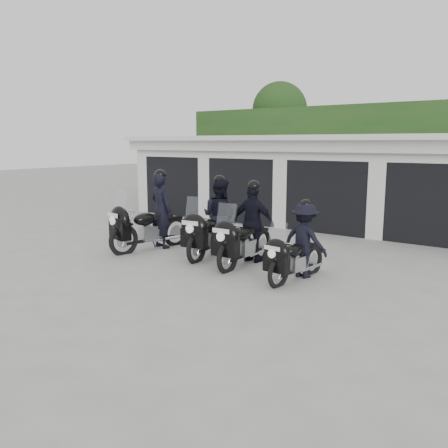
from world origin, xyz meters
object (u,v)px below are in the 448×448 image
Objects in this scene: police_bike_a at (150,217)px; police_bike_b at (215,221)px; police_bike_c at (249,228)px; police_bike_d at (300,244)px.

police_bike_a is 1.05× the size of police_bike_b.
police_bike_a reaches higher than police_bike_c.
police_bike_c reaches higher than police_bike_d.
police_bike_a is at bearing -169.90° from police_bike_b.
police_bike_a reaches higher than police_bike_b.
police_bike_c is 1.18× the size of police_bike_d.
police_bike_a reaches higher than police_bike_d.
police_bike_c is (2.84, 0.28, -0.01)m from police_bike_a.
police_bike_d is (4.35, -0.12, -0.13)m from police_bike_a.
police_bike_c is at bearing 170.48° from police_bike_d.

